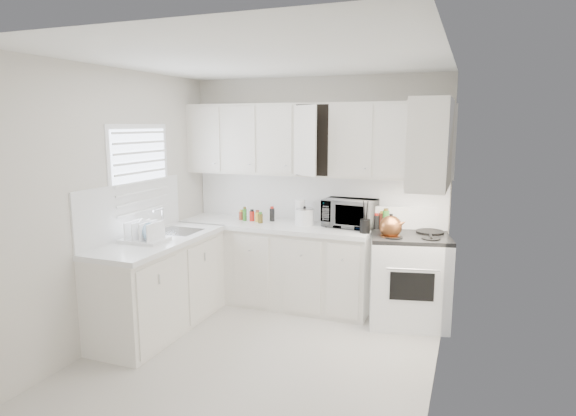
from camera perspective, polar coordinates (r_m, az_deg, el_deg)
The scene contains 36 objects.
floor at distance 4.63m, azimuth -3.22°, elevation -16.87°, with size 3.20×3.20×0.00m, color beige.
ceiling at distance 4.17m, azimuth -3.58°, elevation 16.99°, with size 3.20×3.20×0.00m, color white.
wall_back at distance 5.69m, azimuth 3.23°, elevation 1.95°, with size 3.00×3.00×0.00m, color beige.
wall_front at distance 2.87m, azimuth -16.68°, elevation -6.40°, with size 3.00×3.00×0.00m, color beige.
wall_left at distance 5.01m, azimuth -19.25°, elevation 0.33°, with size 3.20×3.20×0.00m, color beige.
wall_right at distance 3.86m, azimuth 17.42°, elevation -2.29°, with size 3.20×3.20×0.00m, color beige.
window_blinds at distance 5.23m, azimuth -16.78°, elevation 3.61°, with size 0.06×0.96×1.06m, color white, non-canonical shape.
lower_cabinets_back at distance 5.72m, azimuth -1.53°, elevation -6.71°, with size 2.22×0.60×0.90m, color beige, non-canonical shape.
lower_cabinets_left at distance 5.18m, azimuth -14.70°, elevation -8.83°, with size 0.60×1.60×0.90m, color beige, non-canonical shape.
countertop_back at distance 5.60m, azimuth -1.59°, elevation -2.07°, with size 2.24×0.64×0.05m, color silver.
countertop_left at distance 5.05m, azimuth -14.85°, elevation -3.73°, with size 0.64×1.62×0.05m, color silver.
backsplash_back at distance 5.69m, azimuth 3.19°, elevation 1.19°, with size 2.98×0.02×0.55m, color silver.
backsplash_left at distance 5.16m, azimuth -17.70°, elevation -0.16°, with size 0.02×1.60×0.55m, color silver.
upper_cabinets_back at distance 5.51m, azimuth 2.72°, elevation 3.79°, with size 3.00×0.33×0.80m, color beige, non-canonical shape.
upper_cabinets_right at distance 4.64m, azimuth 16.15°, elevation 2.27°, with size 0.33×0.90×0.80m, color beige, non-canonical shape.
sink at distance 5.30m, azimuth -12.72°, elevation -1.39°, with size 0.42×0.38×0.30m, color gray, non-canonical shape.
stove at distance 5.27m, azimuth 13.95°, elevation -6.70°, with size 0.79×0.65×1.21m, color white, non-canonical shape.
tea_kettle at distance 5.02m, azimuth 11.90°, elevation -1.97°, with size 0.28×0.24×0.26m, color brown, non-canonical shape.
frying_pan at distance 5.32m, azimuth 16.24°, elevation -2.64°, with size 0.29×0.48×0.04m, color black, non-canonical shape.
microwave at distance 5.43m, azimuth 7.25°, elevation -0.22°, with size 0.56×0.31×0.38m, color gray.
rice_cooker at distance 5.50m, azimuth 1.95°, elevation -0.88°, with size 0.21×0.21×0.21m, color white, non-canonical shape.
paper_towel at distance 5.60m, azimuth 1.44°, elevation -0.40°, with size 0.12×0.12×0.27m, color white.
utensil_crock at distance 5.14m, azimuth 9.01°, elevation -0.98°, with size 0.12×0.12×0.35m, color black, non-canonical shape.
dish_rack at distance 4.92m, azimuth -16.48°, elevation -2.48°, with size 0.42×0.31×0.23m, color white, non-canonical shape.
spice_left_0 at distance 5.88m, azimuth -5.26°, elevation -0.63°, with size 0.06×0.06×0.13m, color #973F29.
spice_left_1 at distance 5.77m, azimuth -4.98°, elevation -0.83°, with size 0.06×0.06×0.13m, color #34812B.
spice_left_2 at distance 5.82m, azimuth -3.93°, elevation -0.72°, with size 0.06×0.06×0.13m, color red.
spice_left_3 at distance 5.71m, azimuth -3.62°, elevation -0.93°, with size 0.06×0.06×0.13m, color yellow.
spice_left_4 at distance 5.76m, azimuth -2.57°, elevation -0.82°, with size 0.06×0.06×0.13m, color brown.
spice_left_5 at distance 5.65m, azimuth -2.23°, elevation -1.03°, with size 0.06×0.06×0.13m, color black.
sauce_right_0 at distance 5.45m, azimuth 8.57°, elevation -1.21°, with size 0.06×0.06×0.19m, color red.
sauce_right_1 at distance 5.38m, azimuth 9.01°, elevation -1.37°, with size 0.06×0.06×0.19m, color yellow.
sauce_right_2 at distance 5.43m, azimuth 9.71°, elevation -1.29°, with size 0.06×0.06×0.19m, color brown.
sauce_right_3 at distance 5.36m, azimuth 10.16°, elevation -1.45°, with size 0.06×0.06×0.19m, color black.
sauce_right_4 at distance 5.41m, azimuth 10.85°, elevation -1.37°, with size 0.06×0.06×0.19m, color #973F29.
sauce_right_5 at distance 5.34m, azimuth 11.32°, elevation -1.52°, with size 0.06×0.06×0.19m, color #34812B.
Camera 1 is at (1.70, -3.77, 2.08)m, focal length 30.46 mm.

